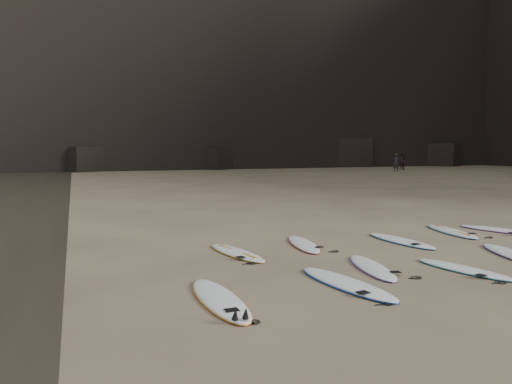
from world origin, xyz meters
TOP-DOWN VIEW (x-y plane):
  - ground at (0.00, 0.00)m, footprint 240.00×240.00m
  - surfboard_0 at (-4.53, -0.74)m, footprint 0.68×2.62m
  - surfboard_1 at (-2.03, -0.63)m, footprint 1.02×2.75m
  - surfboard_2 at (-0.88, 0.28)m, footprint 1.05×2.38m
  - surfboard_3 at (0.84, -0.51)m, footprint 1.04×2.31m
  - surfboard_4 at (2.97, 0.25)m, footprint 1.33×2.53m
  - surfboard_5 at (-3.13, 2.66)m, footprint 1.04×2.46m
  - surfboard_6 at (-1.16, 3.05)m, footprint 1.00×2.43m
  - surfboard_7 at (1.52, 2.57)m, footprint 0.81×2.58m
  - surfboard_8 at (3.87, 3.28)m, footprint 1.03×2.61m
  - surfboard_9 at (5.41, 2.93)m, footprint 1.48×2.59m
  - person_a at (23.94, 34.01)m, footprint 0.74×0.57m
  - person_b at (26.79, 36.63)m, footprint 0.89×0.70m

SIDE VIEW (x-z plane):
  - ground at x=0.00m, z-range 0.00..0.00m
  - surfboard_3 at x=0.84m, z-range 0.00..0.08m
  - surfboard_2 at x=-0.88m, z-range 0.00..0.08m
  - surfboard_6 at x=-1.16m, z-range 0.00..0.09m
  - surfboard_5 at x=-3.13m, z-range 0.00..0.09m
  - surfboard_4 at x=2.97m, z-range 0.00..0.09m
  - surfboard_7 at x=1.52m, z-range 0.00..0.09m
  - surfboard_9 at x=5.41m, z-range 0.00..0.09m
  - surfboard_8 at x=3.87m, z-range 0.00..0.09m
  - surfboard_0 at x=-4.53m, z-range 0.00..0.09m
  - surfboard_1 at x=-2.03m, z-range 0.00..0.10m
  - person_b at x=26.79m, z-range 0.00..1.80m
  - person_a at x=23.94m, z-range 0.00..1.82m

